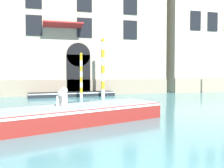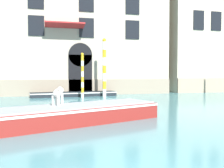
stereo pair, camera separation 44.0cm
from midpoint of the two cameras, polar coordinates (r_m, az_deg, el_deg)
palazzo_left at (r=25.99m, az=-6.15°, el=14.98°), size 15.35×7.40×15.12m
palazzo_right at (r=31.76m, az=21.71°, el=15.03°), size 11.86×6.13×17.84m
boat_foreground at (r=9.72m, az=-11.54°, el=-6.76°), size 8.80×4.77×0.68m
dog_on_deck at (r=10.15m, az=-10.44°, el=-1.93°), size 0.50×1.03×0.70m
boat_moored_near_palazzo at (r=21.35m, az=-7.69°, el=-2.16°), size 6.95×1.93×0.35m
mooring_pole_0 at (r=20.64m, az=-1.07°, el=3.64°), size 0.29×0.29×4.60m
mooring_pole_1 at (r=19.80m, az=-5.82°, el=1.91°), size 0.21×0.21×3.40m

